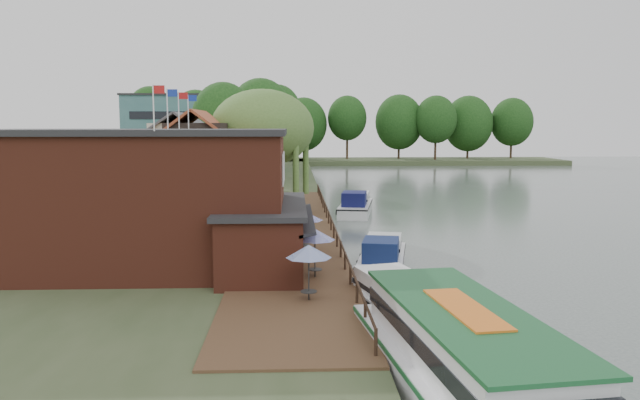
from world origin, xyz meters
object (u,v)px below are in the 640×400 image
object	(u,v)px
cottage_c	(236,155)
cruiser_0	(404,299)
cottage_a	(200,168)
umbrella_2	(292,247)
cottage_b	(183,160)
tour_boat	(473,367)
umbrella_1	(315,253)
willow	(263,152)
umbrella_4	(293,225)
cruiser_2	(356,202)
umbrella_3	(303,231)
umbrella_0	(309,273)
cruiser_1	(382,252)
swan	(409,355)
hotel_block	(208,133)
pub	(176,199)

from	to	relation	value
cottage_c	cruiser_0	distance (m)	42.41
cottage_a	umbrella_2	distance (m)	17.64
cottage_b	tour_boat	xyz separation A→B (m)	(15.21, -40.26, -3.67)
umbrella_1	tour_boat	world-z (taller)	umbrella_1
willow	umbrella_2	world-z (taller)	willow
cottage_b	cottage_c	bearing A→B (deg)	66.04
cottage_a	willow	size ratio (longest dim) A/B	0.82
umbrella_4	cruiser_2	world-z (taller)	umbrella_4
cottage_c	umbrella_3	bearing A→B (deg)	-77.60
umbrella_0	cruiser_2	distance (m)	33.28
umbrella_3	umbrella_2	bearing A→B (deg)	-98.09
cottage_b	umbrella_2	distance (m)	27.94
cottage_a	cottage_c	world-z (taller)	same
cottage_c	tour_boat	bearing A→B (deg)	-77.18
cottage_b	tour_boat	world-z (taller)	cottage_b
willow	umbrella_0	world-z (taller)	willow
willow	umbrella_4	world-z (taller)	willow
cottage_a	tour_boat	xyz separation A→B (m)	(12.21, -30.26, -3.67)
cottage_c	cruiser_1	bearing A→B (deg)	-69.78
willow	cruiser_0	bearing A→B (deg)	-74.92
cottage_a	cruiser_0	world-z (taller)	cottage_a
swan	cruiser_1	bearing A→B (deg)	85.80
umbrella_3	tour_boat	xyz separation A→B (m)	(4.57, -19.05, -0.71)
cottage_a	willow	distance (m)	6.80
hotel_block	cruiser_0	distance (m)	80.28
willow	cottage_b	bearing A→B (deg)	146.31
cottage_a	umbrella_1	size ratio (longest dim) A/B	3.62
umbrella_4	umbrella_1	bearing A→B (deg)	-82.52
cottage_b	umbrella_3	distance (m)	23.92
cottage_a	cruiser_0	distance (m)	25.11
cottage_a	umbrella_0	xyz separation A→B (m)	(7.70, -21.51, -2.96)
umbrella_3	cruiser_0	xyz separation A→B (m)	(4.09, -10.62, -1.10)
tour_boat	umbrella_1	bearing A→B (deg)	100.99
umbrella_3	umbrella_4	xyz separation A→B (m)	(-0.64, 2.09, 0.00)
umbrella_4	swan	bearing A→B (deg)	-75.71
umbrella_4	cruiser_1	world-z (taller)	umbrella_4
cottage_a	cruiser_2	xyz separation A→B (m)	(12.96, 11.34, -4.08)
umbrella_0	umbrella_2	xyz separation A→B (m)	(-0.73, 5.58, 0.00)
cottage_c	umbrella_2	bearing A→B (deg)	-80.30
willow	cruiser_1	distance (m)	19.01
cottage_b	swan	xyz separation A→B (m)	(14.22, -35.69, -5.03)
umbrella_2	umbrella_3	size ratio (longest dim) A/B	1.00
pub	cruiser_1	xyz separation A→B (m)	(11.26, 3.43, -3.59)
umbrella_4	tour_boat	world-z (taller)	umbrella_4
hotel_block	cottage_b	size ratio (longest dim) A/B	2.65
willow	umbrella_4	bearing A→B (deg)	-79.95
hotel_block	cottage_c	bearing A→B (deg)	-77.80
pub	umbrella_4	size ratio (longest dim) A/B	8.42
hotel_block	umbrella_0	distance (m)	79.04
cottage_b	cruiser_1	bearing A→B (deg)	-54.72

